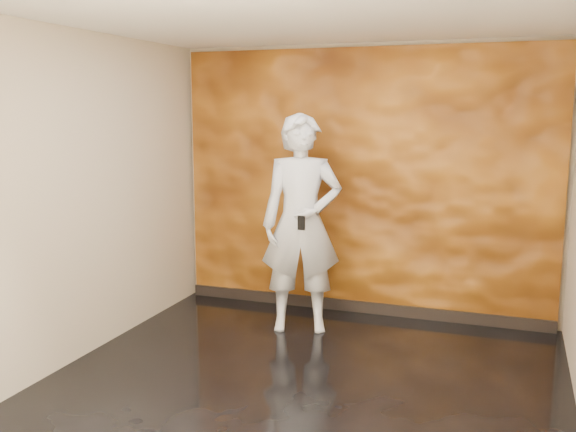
{
  "coord_description": "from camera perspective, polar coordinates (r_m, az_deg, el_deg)",
  "views": [
    {
      "loc": [
        1.49,
        -4.53,
        2.14
      ],
      "look_at": [
        -0.42,
        0.83,
        1.19
      ],
      "focal_mm": 40.0,
      "sensor_mm": 36.0,
      "label": 1
    }
  ],
  "objects": [
    {
      "name": "baseboard",
      "position": [
        6.93,
        6.39,
        -8.01
      ],
      "size": [
        3.9,
        0.04,
        0.12
      ],
      "primitive_type": "cube",
      "color": "black",
      "rests_on": "ground"
    },
    {
      "name": "man",
      "position": [
        6.16,
        1.21,
        -0.68
      ],
      "size": [
        0.89,
        0.72,
        2.1
      ],
      "primitive_type": "imported",
      "rotation": [
        0.0,
        0.0,
        0.32
      ],
      "color": "#ADB1BE",
      "rests_on": "ground"
    },
    {
      "name": "phone",
      "position": [
        5.85,
        1.19,
        -0.62
      ],
      "size": [
        0.07,
        0.02,
        0.13
      ],
      "primitive_type": "cube",
      "rotation": [
        0.0,
        0.0,
        -0.14
      ],
      "color": "black",
      "rests_on": "man"
    },
    {
      "name": "feature_wall",
      "position": [
        6.7,
        6.68,
        2.93
      ],
      "size": [
        3.9,
        0.06,
        2.75
      ],
      "primitive_type": "cube",
      "color": "#C5741C",
      "rests_on": "ground"
    },
    {
      "name": "room",
      "position": [
        4.82,
        1.4,
        0.68
      ],
      "size": [
        4.02,
        4.02,
        2.81
      ],
      "color": "black",
      "rests_on": "ground"
    }
  ]
}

